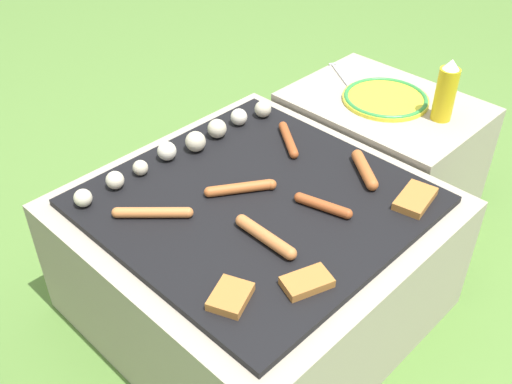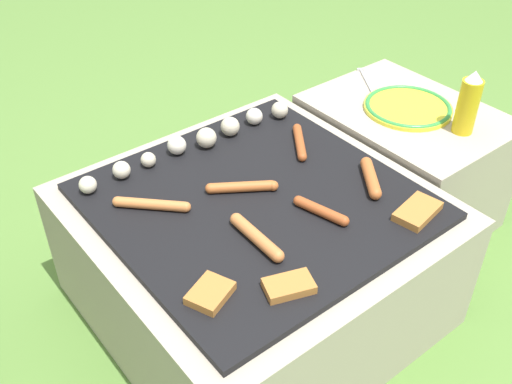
% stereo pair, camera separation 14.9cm
% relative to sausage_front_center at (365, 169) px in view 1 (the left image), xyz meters
% --- Properties ---
extents(ground_plane, '(14.00, 14.00, 0.00)m').
position_rel_sausage_front_center_xyz_m(ground_plane, '(-0.27, 0.13, -0.40)').
color(ground_plane, '#567F38').
extents(grill, '(0.83, 0.83, 0.39)m').
position_rel_sausage_front_center_xyz_m(grill, '(-0.27, 0.13, -0.21)').
color(grill, '#A89E8C').
rests_on(grill, ground_plane).
extents(side_ledge, '(0.44, 0.59, 0.39)m').
position_rel_sausage_front_center_xyz_m(side_ledge, '(0.37, 0.19, -0.21)').
color(side_ledge, '#A89E8C').
rests_on(side_ledge, ground_plane).
extents(sausage_mid_right, '(0.11, 0.15, 0.03)m').
position_rel_sausage_front_center_xyz_m(sausage_mid_right, '(-0.03, 0.25, -0.00)').
color(sausage_mid_right, '#A34C23').
rests_on(sausage_mid_right, grill).
extents(sausage_front_right, '(0.03, 0.19, 0.03)m').
position_rel_sausage_front_center_xyz_m(sausage_front_right, '(-0.37, 0.00, -0.00)').
color(sausage_front_right, '#C6753D').
rests_on(sausage_front_right, grill).
extents(sausage_front_center, '(0.11, 0.14, 0.03)m').
position_rel_sausage_front_center_xyz_m(sausage_front_center, '(0.00, 0.00, 0.00)').
color(sausage_front_center, '#B7602D').
rests_on(sausage_front_center, grill).
extents(sausage_back_left, '(0.15, 0.15, 0.03)m').
position_rel_sausage_front_center_xyz_m(sausage_back_left, '(-0.50, 0.26, -0.00)').
color(sausage_back_left, '#C6753D').
rests_on(sausage_back_left, grill).
extents(sausage_back_center, '(0.06, 0.15, 0.03)m').
position_rel_sausage_front_center_xyz_m(sausage_back_center, '(-0.19, -0.02, -0.00)').
color(sausage_back_center, '#A34C23').
rests_on(sausage_back_center, grill).
extents(sausage_front_left, '(0.16, 0.11, 0.03)m').
position_rel_sausage_front_center_xyz_m(sausage_front_left, '(-0.28, 0.18, -0.00)').
color(sausage_front_left, '#B7602D').
rests_on(sausage_front_left, grill).
extents(bread_slice_left, '(0.13, 0.09, 0.02)m').
position_rel_sausage_front_center_xyz_m(bread_slice_left, '(-0.01, -0.16, -0.01)').
color(bread_slice_left, '#B27033').
rests_on(bread_slice_left, grill).
extents(bread_slice_right, '(0.11, 0.10, 0.02)m').
position_rel_sausage_front_center_xyz_m(bread_slice_right, '(-0.55, -0.07, -0.01)').
color(bread_slice_right, '#B27033').
rests_on(bread_slice_right, grill).
extents(bread_slice_center, '(0.12, 0.09, 0.02)m').
position_rel_sausage_front_center_xyz_m(bread_slice_center, '(-0.41, -0.15, -0.01)').
color(bread_slice_center, '#B27033').
rests_on(bread_slice_center, grill).
extents(mushroom_row, '(0.67, 0.08, 0.06)m').
position_rel_sausage_front_center_xyz_m(mushroom_row, '(-0.25, 0.42, 0.01)').
color(mushroom_row, beige).
rests_on(mushroom_row, grill).
extents(plate_colorful, '(0.27, 0.27, 0.02)m').
position_rel_sausage_front_center_xyz_m(plate_colorful, '(0.37, 0.19, -0.01)').
color(plate_colorful, yellow).
rests_on(plate_colorful, side_ledge).
extents(condiment_bottle, '(0.06, 0.06, 0.19)m').
position_rel_sausage_front_center_xyz_m(condiment_bottle, '(0.40, 0.01, 0.08)').
color(condiment_bottle, gold).
rests_on(condiment_bottle, side_ledge).
extents(fork_utensil, '(0.12, 0.17, 0.01)m').
position_rel_sausage_front_center_xyz_m(fork_utensil, '(0.41, 0.40, -0.01)').
color(fork_utensil, silver).
rests_on(fork_utensil, side_ledge).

